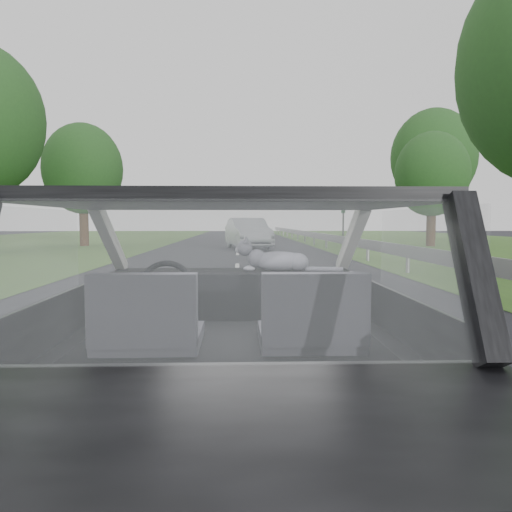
{
  "coord_description": "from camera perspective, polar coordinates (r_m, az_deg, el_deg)",
  "views": [
    {
      "loc": [
        0.04,
        -2.69,
        1.33
      ],
      "look_at": [
        0.16,
        0.55,
        1.1
      ],
      "focal_mm": 35.0,
      "sensor_mm": 36.0,
      "label": 1
    }
  ],
  "objects": [
    {
      "name": "tree_3",
      "position": [
        39.3,
        19.59,
        8.57
      ],
      "size": [
        7.23,
        7.23,
        9.32
      ],
      "primitive_type": null,
      "rotation": [
        0.0,
        0.0,
        0.19
      ],
      "color": "#22471E",
      "rests_on": "ground"
    },
    {
      "name": "ground",
      "position": [
        3.0,
        -2.82,
        -22.3
      ],
      "size": [
        140.0,
        140.0,
        0.0
      ],
      "primitive_type": "plane",
      "color": "black",
      "rests_on": "ground"
    },
    {
      "name": "cat",
      "position": [
        3.32,
        2.65,
        -0.44
      ],
      "size": [
        0.52,
        0.21,
        0.23
      ],
      "primitive_type": "ellipsoid",
      "rotation": [
        0.0,
        0.0,
        -0.1
      ],
      "color": "gray",
      "rests_on": "dashboard"
    },
    {
      "name": "passenger_seat",
      "position": [
        2.47,
        6.38,
        -6.52
      ],
      "size": [
        0.5,
        0.72,
        0.42
      ],
      "primitive_type": "cube",
      "color": "#28282A",
      "rests_on": "subject_car"
    },
    {
      "name": "other_car",
      "position": [
        24.56,
        -0.93,
        2.6
      ],
      "size": [
        2.61,
        4.87,
        1.52
      ],
      "primitive_type": "imported",
      "rotation": [
        0.0,
        0.0,
        0.18
      ],
      "color": "silver",
      "rests_on": "ground"
    },
    {
      "name": "subject_car",
      "position": [
        2.76,
        -2.88,
        -8.68
      ],
      "size": [
        1.8,
        4.0,
        1.45
      ],
      "primitive_type": "cube",
      "color": "black",
      "rests_on": "ground"
    },
    {
      "name": "highway_sign",
      "position": [
        28.69,
        9.93,
        3.6
      ],
      "size": [
        0.46,
        0.92,
        2.39
      ],
      "primitive_type": "cube",
      "rotation": [
        0.0,
        0.0,
        -0.4
      ],
      "color": "#0D4F1F",
      "rests_on": "ground"
    },
    {
      "name": "driver_seat",
      "position": [
        2.49,
        -12.31,
        -6.53
      ],
      "size": [
        0.5,
        0.72,
        0.42
      ],
      "primitive_type": "cube",
      "color": "#28282A",
      "rests_on": "subject_car"
    },
    {
      "name": "dashboard",
      "position": [
        3.35,
        -2.72,
        -4.26
      ],
      "size": [
        1.58,
        0.45,
        0.3
      ],
      "primitive_type": "cube",
      "color": "black",
      "rests_on": "subject_car"
    },
    {
      "name": "tree_6",
      "position": [
        28.99,
        -19.15,
        7.5
      ],
      "size": [
        4.28,
        4.28,
        6.48
      ],
      "primitive_type": null,
      "rotation": [
        0.0,
        0.0,
        0.0
      ],
      "color": "#22471E",
      "rests_on": "ground"
    },
    {
      "name": "tree_2",
      "position": [
        28.78,
        19.44,
        7.04
      ],
      "size": [
        4.76,
        4.76,
        6.0
      ],
      "primitive_type": null,
      "rotation": [
        0.0,
        0.0,
        -0.23
      ],
      "color": "#22471E",
      "rests_on": "ground"
    },
    {
      "name": "guardrail",
      "position": [
        13.41,
        16.51,
        0.57
      ],
      "size": [
        0.05,
        90.0,
        0.32
      ],
      "primitive_type": "cube",
      "color": "#979797",
      "rests_on": "ground"
    },
    {
      "name": "steering_wheel",
      "position": [
        3.08,
        -10.26,
        -3.73
      ],
      "size": [
        0.36,
        0.36,
        0.04
      ],
      "primitive_type": "torus",
      "color": "black",
      "rests_on": "dashboard"
    }
  ]
}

